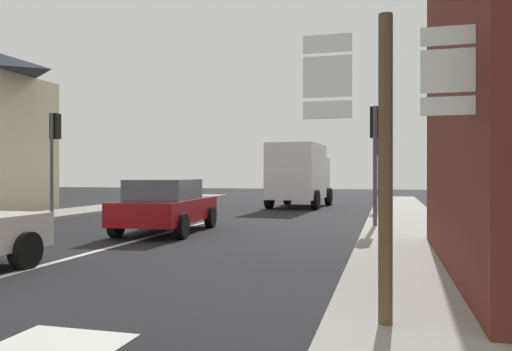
{
  "coord_description": "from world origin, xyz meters",
  "views": [
    {
      "loc": [
        5.89,
        -4.49,
        1.62
      ],
      "look_at": [
        1.63,
        11.77,
        1.57
      ],
      "focal_mm": 35.33,
      "sensor_mm": 36.0,
      "label": 1
    }
  ],
  "objects_px": {
    "delivery_truck": "(299,173)",
    "route_sign_post": "(385,145)",
    "traffic_light_far_right": "(379,155)",
    "sedan_far": "(166,205)",
    "traffic_light_near_left": "(54,141)",
    "traffic_light_near_right": "(375,139)"
  },
  "relations": [
    {
      "from": "traffic_light_near_left",
      "to": "traffic_light_near_right",
      "type": "distance_m",
      "value": 11.1
    },
    {
      "from": "sedan_far",
      "to": "traffic_light_far_right",
      "type": "distance_m",
      "value": 10.95
    },
    {
      "from": "delivery_truck",
      "to": "route_sign_post",
      "type": "xyz_separation_m",
      "value": [
        4.15,
        -19.2,
        0.26
      ]
    },
    {
      "from": "sedan_far",
      "to": "traffic_light_far_right",
      "type": "height_order",
      "value": "traffic_light_far_right"
    },
    {
      "from": "route_sign_post",
      "to": "traffic_light_near_right",
      "type": "distance_m",
      "value": 9.89
    },
    {
      "from": "delivery_truck",
      "to": "traffic_light_far_right",
      "type": "distance_m",
      "value": 4.5
    },
    {
      "from": "traffic_light_far_right",
      "to": "sedan_far",
      "type": "bearing_deg",
      "value": -121.06
    },
    {
      "from": "traffic_light_near_left",
      "to": "traffic_light_near_right",
      "type": "relative_size",
      "value": 1.05
    },
    {
      "from": "sedan_far",
      "to": "traffic_light_near_left",
      "type": "relative_size",
      "value": 1.15
    },
    {
      "from": "delivery_truck",
      "to": "traffic_light_near_left",
      "type": "relative_size",
      "value": 1.36
    },
    {
      "from": "traffic_light_far_right",
      "to": "traffic_light_near_left",
      "type": "relative_size",
      "value": 0.88
    },
    {
      "from": "sedan_far",
      "to": "traffic_light_near_right",
      "type": "height_order",
      "value": "traffic_light_near_right"
    },
    {
      "from": "route_sign_post",
      "to": "traffic_light_far_right",
      "type": "xyz_separation_m",
      "value": [
        -0.32,
        16.97,
        0.54
      ]
    },
    {
      "from": "traffic_light_far_right",
      "to": "traffic_light_near_right",
      "type": "height_order",
      "value": "traffic_light_near_right"
    },
    {
      "from": "delivery_truck",
      "to": "route_sign_post",
      "type": "distance_m",
      "value": 19.64
    },
    {
      "from": "sedan_far",
      "to": "traffic_light_far_right",
      "type": "relative_size",
      "value": 1.31
    },
    {
      "from": "route_sign_post",
      "to": "traffic_light_near_left",
      "type": "xyz_separation_m",
      "value": [
        -11.41,
        10.29,
        0.88
      ]
    },
    {
      "from": "delivery_truck",
      "to": "traffic_light_far_right",
      "type": "bearing_deg",
      "value": -30.26
    },
    {
      "from": "traffic_light_near_left",
      "to": "delivery_truck",
      "type": "bearing_deg",
      "value": 50.8
    },
    {
      "from": "sedan_far",
      "to": "traffic_light_far_right",
      "type": "xyz_separation_m",
      "value": [
        5.58,
        9.27,
        1.69
      ]
    },
    {
      "from": "sedan_far",
      "to": "delivery_truck",
      "type": "relative_size",
      "value": 0.84
    },
    {
      "from": "sedan_far",
      "to": "traffic_light_far_right",
      "type": "bearing_deg",
      "value": 58.94
    }
  ]
}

